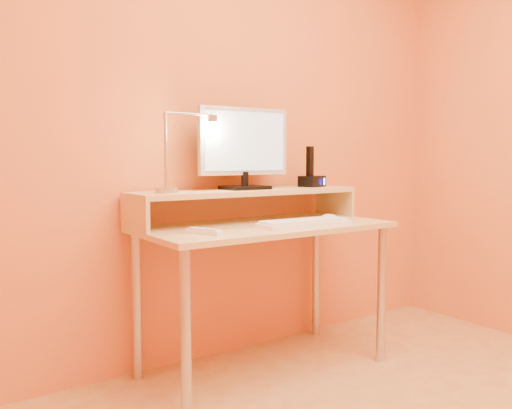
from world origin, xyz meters
TOP-DOWN VIEW (x-y plane):
  - wall_back at (0.00, 1.50)m, footprint 3.00×0.04m
  - desk_leg_fl at (-0.55, 0.93)m, footprint 0.04×0.04m
  - desk_leg_fr at (0.55, 0.93)m, footprint 0.04×0.04m
  - desk_leg_bl at (-0.55, 1.43)m, footprint 0.04×0.04m
  - desk_leg_br at (0.55, 1.43)m, footprint 0.04×0.04m
  - desk_lower at (0.00, 1.18)m, footprint 1.20×0.60m
  - shelf_riser_left at (-0.59, 1.33)m, footprint 0.02×0.30m
  - shelf_riser_right at (0.59, 1.33)m, footprint 0.02×0.30m
  - desk_shelf at (0.00, 1.33)m, footprint 1.20×0.30m
  - monitor_foot at (-0.01, 1.33)m, footprint 0.22×0.16m
  - monitor_neck at (-0.01, 1.33)m, footprint 0.04×0.04m
  - monitor_panel at (-0.01, 1.34)m, footprint 0.49×0.07m
  - monitor_back at (-0.01, 1.36)m, footprint 0.44×0.04m
  - monitor_screen at (-0.01, 1.32)m, footprint 0.44×0.03m
  - lamp_base at (-0.45, 1.30)m, footprint 0.10×0.10m
  - lamp_post at (-0.45, 1.30)m, footprint 0.01×0.01m
  - lamp_arm at (-0.33, 1.30)m, footprint 0.24×0.01m
  - lamp_head at (-0.21, 1.30)m, footprint 0.04×0.04m
  - lamp_bulb at (-0.21, 1.30)m, footprint 0.03×0.03m
  - phone_dock at (0.42, 1.33)m, footprint 0.15×0.13m
  - phone_handset at (0.41, 1.33)m, footprint 0.05×0.04m
  - phone_led at (0.47, 1.28)m, footprint 0.01×0.00m
  - keyboard at (0.11, 1.01)m, footprint 0.46×0.17m
  - mouse at (0.34, 1.09)m, footprint 0.06×0.11m
  - remote_control at (-0.40, 1.05)m, footprint 0.10×0.17m

SIDE VIEW (x-z plane):
  - desk_leg_fl at x=-0.55m, z-range 0.00..0.69m
  - desk_leg_fr at x=0.55m, z-range 0.00..0.69m
  - desk_leg_bl at x=-0.55m, z-range 0.00..0.69m
  - desk_leg_br at x=0.55m, z-range 0.00..0.69m
  - desk_lower at x=0.00m, z-range 0.70..0.72m
  - remote_control at x=-0.40m, z-range 0.72..0.74m
  - keyboard at x=0.11m, z-range 0.72..0.74m
  - mouse at x=0.34m, z-range 0.72..0.76m
  - shelf_riser_left at x=-0.59m, z-range 0.72..0.85m
  - shelf_riser_right at x=0.59m, z-range 0.72..0.85m
  - desk_shelf at x=0.00m, z-range 0.86..0.88m
  - monitor_foot at x=-0.01m, z-range 0.88..0.90m
  - lamp_base at x=-0.45m, z-range 0.88..0.90m
  - phone_dock at x=0.42m, z-range 0.88..0.94m
  - phone_led at x=0.47m, z-range 0.89..0.93m
  - monitor_neck at x=-0.01m, z-range 0.90..0.97m
  - phone_handset at x=0.41m, z-range 0.94..1.10m
  - lamp_post at x=-0.45m, z-range 0.91..1.24m
  - monitor_panel at x=-0.01m, z-range 0.95..1.28m
  - monitor_back at x=-0.01m, z-range 0.98..1.26m
  - monitor_screen at x=-0.01m, z-range 0.97..1.26m
  - lamp_bulb at x=-0.21m, z-range 1.20..1.21m
  - lamp_head at x=-0.21m, z-range 1.21..1.24m
  - lamp_arm at x=-0.33m, z-range 1.23..1.24m
  - wall_back at x=0.00m, z-range 0.00..2.50m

